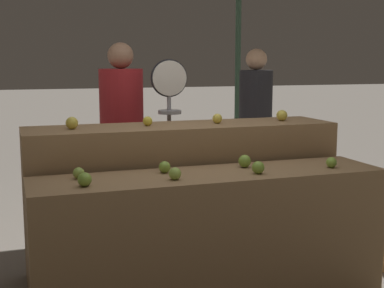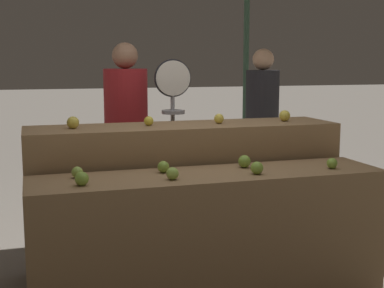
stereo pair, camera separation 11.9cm
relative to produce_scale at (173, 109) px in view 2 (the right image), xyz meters
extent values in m
cylinder|color=#33513D|center=(1.42, 1.78, 0.13)|extent=(0.07, 0.07, 2.66)
cube|color=olive|center=(-0.09, -1.25, -0.76)|extent=(2.32, 0.55, 0.89)
cube|color=olive|center=(-0.09, -0.65, -0.63)|extent=(2.32, 0.55, 1.14)
sphere|color=#7AA338|center=(-0.92, -1.35, -0.27)|extent=(0.08, 0.08, 0.08)
sphere|color=#8EB247|center=(-0.37, -1.36, -0.28)|extent=(0.08, 0.08, 0.08)
sphere|color=#7AA338|center=(0.19, -1.36, -0.27)|extent=(0.08, 0.08, 0.08)
sphere|color=#7AA338|center=(0.75, -1.34, -0.28)|extent=(0.07, 0.07, 0.07)
sphere|color=#8EB247|center=(-0.92, -1.13, -0.28)|extent=(0.07, 0.07, 0.07)
sphere|color=#84AD3D|center=(-0.37, -1.14, -0.28)|extent=(0.08, 0.08, 0.08)
sphere|color=#7AA338|center=(0.20, -1.14, -0.27)|extent=(0.09, 0.09, 0.09)
sphere|color=gold|center=(-0.90, -0.65, -0.02)|extent=(0.09, 0.09, 0.09)
sphere|color=gold|center=(-0.36, -0.64, -0.03)|extent=(0.07, 0.07, 0.07)
sphere|color=yellow|center=(0.18, -0.66, -0.03)|extent=(0.07, 0.07, 0.07)
sphere|color=gold|center=(0.73, -0.66, -0.02)|extent=(0.09, 0.09, 0.09)
cylinder|color=#99999E|center=(0.00, 0.01, -0.46)|extent=(0.04, 0.04, 1.49)
cylinder|color=black|center=(0.00, 0.01, 0.26)|extent=(0.32, 0.01, 0.32)
cylinder|color=silver|center=(0.00, -0.01, 0.26)|extent=(0.30, 0.02, 0.30)
cylinder|color=#99999E|center=(0.00, -0.01, 0.04)|extent=(0.01, 0.01, 0.14)
cylinder|color=#99999E|center=(0.00, -0.01, -0.03)|extent=(0.20, 0.20, 0.03)
cube|color=#2D2D38|center=(-0.35, 0.35, -0.79)|extent=(0.33, 0.25, 0.82)
cylinder|color=maroon|center=(-0.35, 0.35, -0.02)|extent=(0.49, 0.49, 0.72)
sphere|color=#936B51|center=(-0.35, 0.35, 0.45)|extent=(0.23, 0.23, 0.23)
cube|color=#2D2D38|center=(1.22, 0.83, -0.80)|extent=(0.30, 0.22, 0.81)
cylinder|color=#232328|center=(1.22, 0.83, -0.04)|extent=(0.43, 0.43, 0.70)
sphere|color=tan|center=(1.22, 0.83, 0.43)|extent=(0.23, 0.23, 0.23)
camera|label=1|loc=(-1.31, -4.41, 0.40)|focal=50.00mm
camera|label=2|loc=(-1.20, -4.45, 0.40)|focal=50.00mm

